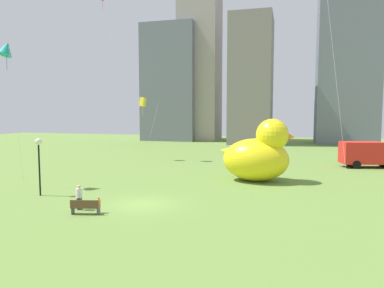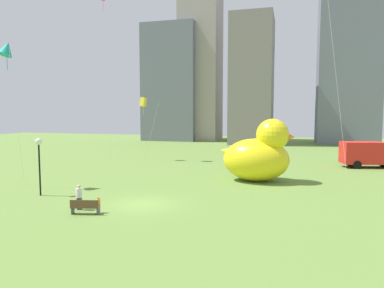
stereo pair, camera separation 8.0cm
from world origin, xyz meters
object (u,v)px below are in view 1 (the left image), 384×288
Objects in this scene: person_adult at (79,196)px; giant_inflatable_duck at (258,155)px; box_truck at (367,155)px; person_child at (99,204)px; kite_teal at (6,49)px; lamppost at (39,151)px; kite_yellow at (143,102)px; park_bench at (85,207)px.

giant_inflatable_duck reaches higher than person_adult.
person_child is at bearing -129.15° from box_truck.
person_child is 15.43m from giant_inflatable_duck.
giant_inflatable_duck is 1.07× the size of box_truck.
box_truck is 37.04m from kite_teal.
kite_yellow is at bearing 91.40° from lamppost.
kite_yellow is at bearing 103.41° from person_adult.
park_bench is 0.26× the size of giant_inflatable_duck.
giant_inflatable_duck is (8.47, 12.77, 1.83)m from person_child.
park_bench is at bearing -74.96° from kite_yellow.
box_truck is at bearing 50.85° from person_child.
lamppost is 0.36× the size of kite_teal.
kite_yellow reaches higher than person_child.
lamppost is at bearing 155.89° from person_child.
giant_inflatable_duck reaches higher than park_bench.
person_child is 15.94m from kite_teal.
person_adult is 16.05m from giant_inflatable_duck.
lamppost is (-14.94, -9.87, 0.93)m from giant_inflatable_duck.
kite_teal is at bearing -147.95° from box_truck.
lamppost is 0.67× the size of box_truck.
kite_yellow is at bearing -178.27° from box_truck.
person_adult is at bearing 138.01° from park_bench.
box_truck is at bearing 50.60° from park_bench.
box_truck is at bearing 45.37° from giant_inflatable_duck.
person_adult is 0.25× the size of box_truck.
kite_yellow is at bearing 146.13° from giant_inflatable_duck.
kite_yellow is at bearing 105.04° from park_bench.
person_adult is 0.13× the size of kite_teal.
box_truck is (19.48, 23.93, 0.91)m from person_child.
box_truck reaches higher than park_bench.
giant_inflatable_duck is 1.59× the size of lamppost.
person_adult is 24.37m from kite_yellow.
kite_teal is at bearing 153.35° from person_adult.
person_adult reaches higher than park_bench.
person_child is 0.12× the size of kite_yellow.
kite_teal is 1.47× the size of kite_yellow.
giant_inflatable_duck is 0.56× the size of kite_teal.
lamppost is at bearing -25.36° from kite_teal.
park_bench is at bearing -28.26° from kite_teal.
lamppost is 33.46m from box_truck.
kite_yellow reaches higher than box_truck.
giant_inflatable_duck is (9.99, 12.48, 1.49)m from person_adult.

